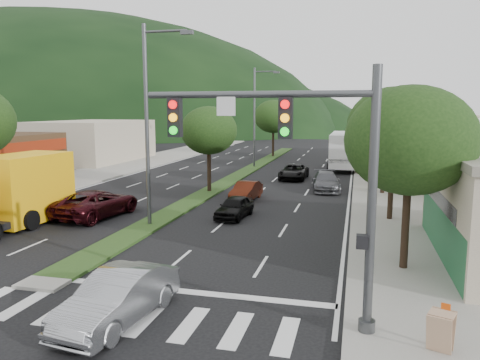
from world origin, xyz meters
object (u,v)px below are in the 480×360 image
(car_queue_b, at_px, (326,181))
(car_queue_d, at_px, (294,172))
(tree_r_a, at_px, (410,141))
(tree_med_near, at_px, (209,131))
(box_truck, at_px, (13,194))
(tree_med_far, at_px, (273,117))
(suv_maroon, at_px, (97,203))
(a_frame_sign, at_px, (441,328))
(tree_r_c, at_px, (385,126))
(streetlight_mid, at_px, (256,112))
(car_queue_a, at_px, (234,207))
(traffic_signal, at_px, (310,160))
(tree_r_e, at_px, (375,119))
(streetlight_near, at_px, (150,116))
(car_queue_c, at_px, (246,191))
(tree_r_d, at_px, (379,118))
(tree_r_b, at_px, (394,126))
(sedan_silver, at_px, (118,297))
(motorhome, at_px, (345,150))

(car_queue_b, distance_m, car_queue_d, 5.85)
(tree_r_a, relative_size, tree_med_near, 1.10)
(box_truck, bearing_deg, tree_med_far, -96.49)
(suv_maroon, relative_size, a_frame_sign, 4.23)
(tree_r_c, relative_size, car_queue_d, 1.41)
(streetlight_mid, bearing_deg, car_queue_a, -80.89)
(traffic_signal, distance_m, tree_r_e, 41.65)
(streetlight_near, xyz_separation_m, car_queue_c, (3.02, 7.83, -4.98))
(streetlight_mid, relative_size, box_truck, 1.34)
(car_queue_b, xyz_separation_m, car_queue_d, (-3.03, 5.00, -0.03))
(tree_r_d, relative_size, tree_med_near, 1.19)
(tree_r_b, relative_size, tree_r_e, 1.03)
(tree_r_d, xyz_separation_m, suv_maroon, (-15.70, -20.84, -4.42))
(tree_r_e, bearing_deg, car_queue_d, -116.17)
(tree_r_b, bearing_deg, suv_maroon, -169.74)
(traffic_signal, distance_m, tree_r_c, 21.74)
(sedan_silver, height_order, car_queue_b, sedan_silver)
(streetlight_near, height_order, car_queue_c, streetlight_near)
(tree_r_a, height_order, streetlight_mid, streetlight_mid)
(tree_r_a, relative_size, car_queue_c, 1.81)
(tree_r_b, xyz_separation_m, car_queue_d, (-6.97, 13.83, -4.40))
(tree_med_near, relative_size, streetlight_mid, 0.60)
(car_queue_c, bearing_deg, car_queue_a, -79.54)
(tree_r_c, xyz_separation_m, a_frame_sign, (0.30, -22.11, -4.02))
(streetlight_mid, bearing_deg, car_queue_b, -57.15)
(tree_med_near, relative_size, a_frame_sign, 4.66)
(tree_med_far, bearing_deg, tree_r_b, -69.44)
(tree_med_far, relative_size, box_truck, 0.93)
(tree_r_e, relative_size, motorhome, 0.72)
(box_truck, bearing_deg, tree_r_e, -115.40)
(tree_med_far, xyz_separation_m, streetlight_near, (0.21, -36.00, 0.58))
(car_queue_d, height_order, a_frame_sign, a_frame_sign)
(tree_r_e, distance_m, streetlight_near, 34.11)
(tree_r_b, height_order, tree_med_far, tree_r_b)
(tree_r_b, distance_m, motorhome, 22.50)
(car_queue_a, bearing_deg, tree_med_far, 101.74)
(tree_r_c, distance_m, tree_med_far, 26.83)
(motorhome, xyz_separation_m, a_frame_sign, (3.30, -36.18, -1.18))
(box_truck, bearing_deg, tree_r_c, -139.95)
(tree_r_e, distance_m, motorhome, 7.28)
(tree_r_b, distance_m, sedan_silver, 17.04)
(tree_r_a, distance_m, tree_r_e, 36.00)
(tree_r_a, distance_m, car_queue_a, 11.51)
(tree_r_d, bearing_deg, suv_maroon, -126.99)
(streetlight_near, relative_size, car_queue_c, 2.73)
(sedan_silver, distance_m, suv_maroon, 13.76)
(car_queue_c, bearing_deg, tree_r_d, 62.64)
(traffic_signal, distance_m, car_queue_d, 27.94)
(tree_r_b, relative_size, streetlight_mid, 0.69)
(tree_r_c, height_order, motorhome, tree_r_c)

